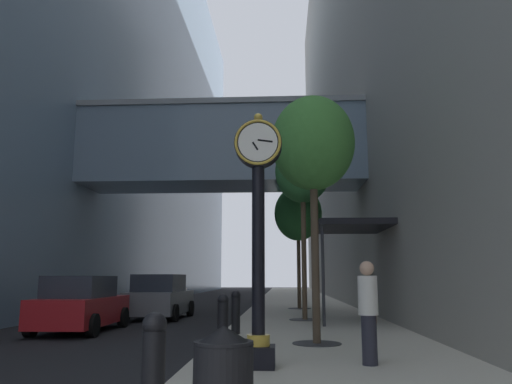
% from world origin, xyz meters
% --- Properties ---
extents(ground_plane, '(110.00, 110.00, 0.00)m').
position_xyz_m(ground_plane, '(0.00, 27.00, 0.00)').
color(ground_plane, black).
rests_on(ground_plane, ground).
extents(sidewalk_right, '(5.22, 80.00, 0.14)m').
position_xyz_m(sidewalk_right, '(2.61, 30.00, 0.07)').
color(sidewalk_right, beige).
rests_on(sidewalk_right, ground).
extents(building_block_left, '(21.82, 80.00, 34.29)m').
position_xyz_m(building_block_left, '(-11.74, 29.94, 17.09)').
color(building_block_left, '#758EA8').
rests_on(building_block_left, ground).
extents(building_block_right, '(9.00, 80.00, 37.05)m').
position_xyz_m(building_block_right, '(9.72, 30.00, 18.53)').
color(building_block_right, gray).
rests_on(building_block_right, ground).
extents(street_clock, '(0.84, 0.55, 4.37)m').
position_xyz_m(street_clock, '(1.25, 6.56, 2.53)').
color(street_clock, black).
rests_on(street_clock, sidewalk_right).
extents(bollard_nearest, '(0.24, 0.24, 1.13)m').
position_xyz_m(bollard_nearest, '(0.40, 3.06, 0.73)').
color(bollard_nearest, black).
rests_on(bollard_nearest, sidewalk_right).
extents(bollard_third, '(0.24, 0.24, 1.13)m').
position_xyz_m(bollard_third, '(0.40, 8.73, 0.73)').
color(bollard_third, black).
rests_on(bollard_third, sidewalk_right).
extents(bollard_fourth, '(0.24, 0.24, 1.13)m').
position_xyz_m(bollard_fourth, '(0.40, 11.56, 0.73)').
color(bollard_fourth, black).
rests_on(bollard_fourth, sidewalk_right).
extents(street_tree_near, '(1.98, 1.98, 5.78)m').
position_xyz_m(street_tree_near, '(2.41, 9.64, 4.73)').
color(street_tree_near, '#333335').
rests_on(street_tree_near, sidewalk_right).
extents(street_tree_mid_near, '(2.02, 2.02, 6.49)m').
position_xyz_m(street_tree_mid_near, '(2.41, 16.07, 5.40)').
color(street_tree_mid_near, '#333335').
rests_on(street_tree_mid_near, sidewalk_right).
extents(street_tree_mid_far, '(2.33, 2.33, 5.93)m').
position_xyz_m(street_tree_mid_far, '(2.41, 22.50, 4.70)').
color(street_tree_mid_far, '#333335').
rests_on(street_tree_mid_far, sidewalk_right).
extents(pedestrian_walking, '(0.43, 0.51, 1.75)m').
position_xyz_m(pedestrian_walking, '(3.14, 6.93, 1.07)').
color(pedestrian_walking, '#23232D').
rests_on(pedestrian_walking, sidewalk_right).
extents(storefront_awning, '(2.40, 3.60, 3.30)m').
position_xyz_m(storefront_awning, '(3.98, 15.35, 3.28)').
color(storefront_awning, black).
rests_on(storefront_awning, sidewalk_right).
extents(car_silver_near, '(2.20, 4.22, 1.68)m').
position_xyz_m(car_silver_near, '(-4.73, 24.76, 0.82)').
color(car_silver_near, '#B7BABF').
rests_on(car_silver_near, ground).
extents(car_grey_mid, '(2.16, 4.12, 1.73)m').
position_xyz_m(car_grey_mid, '(-3.25, 18.00, 0.83)').
color(car_grey_mid, slate).
rests_on(car_grey_mid, ground).
extents(car_red_far, '(2.03, 4.24, 1.65)m').
position_xyz_m(car_red_far, '(-4.41, 13.06, 0.80)').
color(car_red_far, '#AD191E').
rests_on(car_red_far, ground).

